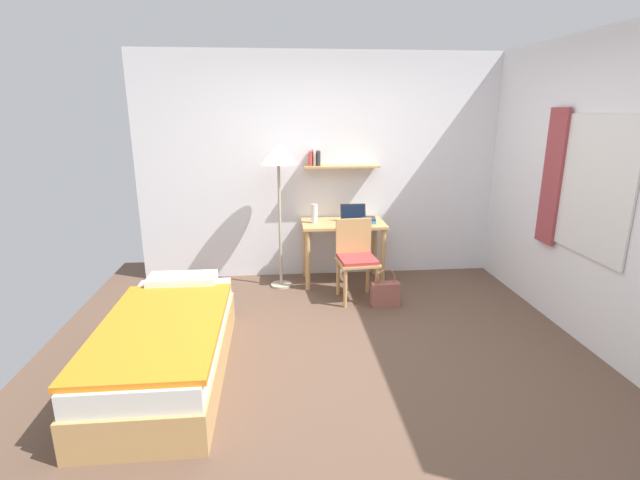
# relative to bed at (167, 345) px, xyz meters

# --- Properties ---
(ground_plane) EXTENTS (5.28, 5.28, 0.00)m
(ground_plane) POSITION_rel_bed_xyz_m (1.47, 0.16, -0.24)
(ground_plane) COLOR brown
(wall_back) EXTENTS (4.40, 0.27, 2.60)m
(wall_back) POSITION_rel_bed_xyz_m (1.47, 2.19, 1.06)
(wall_back) COLOR white
(wall_back) RESTS_ON ground_plane
(wall_right) EXTENTS (0.10, 4.40, 2.60)m
(wall_right) POSITION_rel_bed_xyz_m (3.49, 0.18, 1.06)
(wall_right) COLOR white
(wall_right) RESTS_ON ground_plane
(bed) EXTENTS (0.86, 1.88, 0.54)m
(bed) POSITION_rel_bed_xyz_m (0.00, 0.00, 0.00)
(bed) COLOR tan
(bed) RESTS_ON ground_plane
(desk) EXTENTS (0.94, 0.56, 0.72)m
(desk) POSITION_rel_bed_xyz_m (1.61, 1.86, 0.34)
(desk) COLOR tan
(desk) RESTS_ON ground_plane
(desk_chair) EXTENTS (0.44, 0.45, 0.84)m
(desk_chair) POSITION_rel_bed_xyz_m (1.68, 1.36, 0.23)
(desk_chair) COLOR tan
(desk_chair) RESTS_ON ground_plane
(standing_lamp) EXTENTS (0.42, 0.42, 1.62)m
(standing_lamp) POSITION_rel_bed_xyz_m (0.88, 1.78, 1.19)
(standing_lamp) COLOR #B2A893
(standing_lamp) RESTS_ON ground_plane
(laptop) EXTENTS (0.30, 0.21, 0.20)m
(laptop) POSITION_rel_bed_xyz_m (1.72, 1.86, 0.53)
(laptop) COLOR black
(laptop) RESTS_ON desk
(water_bottle) EXTENTS (0.07, 0.07, 0.22)m
(water_bottle) POSITION_rel_bed_xyz_m (1.28, 1.86, 0.59)
(water_bottle) COLOR silver
(water_bottle) RESTS_ON desk
(book_stack) EXTENTS (0.18, 0.23, 0.05)m
(book_stack) POSITION_rel_bed_xyz_m (1.90, 1.85, 0.50)
(book_stack) COLOR #3384C6
(book_stack) RESTS_ON desk
(handbag) EXTENTS (0.29, 0.12, 0.40)m
(handbag) POSITION_rel_bed_xyz_m (1.95, 1.12, -0.10)
(handbag) COLOR #99564C
(handbag) RESTS_ON ground_plane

